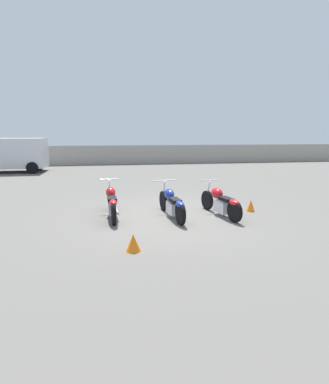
{
  "coord_description": "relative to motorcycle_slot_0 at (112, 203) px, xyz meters",
  "views": [
    {
      "loc": [
        -1.42,
        -8.27,
        2.36
      ],
      "look_at": [
        0.0,
        0.35,
        0.65
      ],
      "focal_mm": 28.0,
      "sensor_mm": 36.0,
      "label": 1
    }
  ],
  "objects": [
    {
      "name": "parked_van",
      "position": [
        -6.65,
        11.31,
        0.73
      ],
      "size": [
        4.97,
        2.08,
        2.08
      ],
      "rotation": [
        0.0,
        0.0,
        1.58
      ],
      "color": "silver",
      "rests_on": "ground_plane"
    },
    {
      "name": "motorcycle_slot_0",
      "position": [
        0.0,
        0.0,
        0.0
      ],
      "size": [
        0.57,
        2.19,
        1.01
      ],
      "rotation": [
        0.0,
        0.0,
        0.08
      ],
      "color": "black",
      "rests_on": "ground_plane"
    },
    {
      "name": "traffic_cone_near",
      "position": [
        0.45,
        -2.65,
        -0.25
      ],
      "size": [
        0.31,
        0.31,
        0.36
      ],
      "color": "orange",
      "rests_on": "ground_plane"
    },
    {
      "name": "ground_plane",
      "position": [
        1.56,
        -0.18,
        -0.43
      ],
      "size": [
        60.0,
        60.0,
        0.0
      ],
      "primitive_type": "plane",
      "color": "#5B5954"
    },
    {
      "name": "motorcycle_slot_1",
      "position": [
        1.69,
        -0.29,
        -0.02
      ],
      "size": [
        0.73,
        2.2,
        0.97
      ],
      "rotation": [
        0.0,
        0.0,
        0.12
      ],
      "color": "black",
      "rests_on": "ground_plane"
    },
    {
      "name": "traffic_cone_far",
      "position": [
        4.22,
        -0.03,
        -0.25
      ],
      "size": [
        0.26,
        0.26,
        0.36
      ],
      "color": "orange",
      "rests_on": "ground_plane"
    },
    {
      "name": "fence_back",
      "position": [
        1.56,
        15.08,
        0.3
      ],
      "size": [
        40.0,
        0.04,
        1.46
      ],
      "color": "#9E998E",
      "rests_on": "ground_plane"
    },
    {
      "name": "motorcycle_slot_2",
      "position": [
        3.13,
        -0.35,
        -0.02
      ],
      "size": [
        0.73,
        2.07,
        0.96
      ],
      "rotation": [
        0.0,
        0.0,
        0.21
      ],
      "color": "black",
      "rests_on": "ground_plane"
    }
  ]
}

